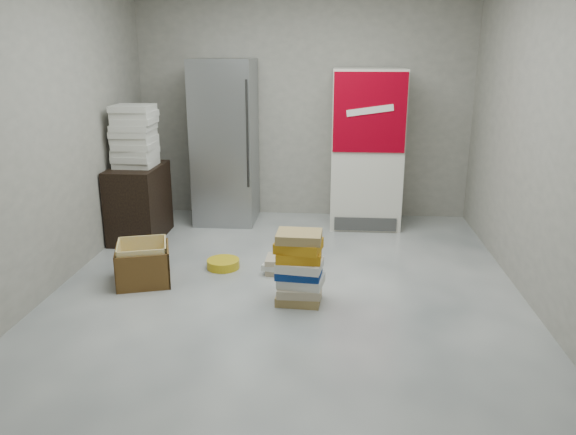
% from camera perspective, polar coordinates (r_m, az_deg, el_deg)
% --- Properties ---
extents(ground, '(5.00, 5.00, 0.00)m').
position_cam_1_polar(ground, '(4.80, -0.23, -7.92)').
color(ground, silver).
rests_on(ground, ground).
extents(room_shell, '(4.04, 5.04, 2.82)m').
position_cam_1_polar(room_shell, '(4.37, -0.26, 14.03)').
color(room_shell, '#A5A094').
rests_on(room_shell, ground).
extents(steel_fridge, '(0.70, 0.72, 1.90)m').
position_cam_1_polar(steel_fridge, '(6.69, -6.39, 7.57)').
color(steel_fridge, '#A7AAAF').
rests_on(steel_fridge, ground).
extents(coke_cooler, '(0.80, 0.73, 1.80)m').
position_cam_1_polar(coke_cooler, '(6.58, 7.98, 6.95)').
color(coke_cooler, silver).
rests_on(coke_cooler, ground).
extents(wood_shelf, '(0.50, 0.80, 0.80)m').
position_cam_1_polar(wood_shelf, '(6.33, -14.88, 1.49)').
color(wood_shelf, black).
rests_on(wood_shelf, ground).
extents(supply_box_stack, '(0.44, 0.43, 0.65)m').
position_cam_1_polar(supply_box_stack, '(6.18, -15.32, 7.98)').
color(supply_box_stack, silver).
rests_on(supply_box_stack, wood_shelf).
extents(phonebook_stack_main, '(0.42, 0.35, 0.60)m').
position_cam_1_polar(phonebook_stack_main, '(4.58, 1.16, -5.09)').
color(phonebook_stack_main, '#9A7F4B').
rests_on(phonebook_stack_main, ground).
extents(phonebook_stack_side, '(0.41, 0.34, 0.15)m').
position_cam_1_polar(phonebook_stack_side, '(5.23, -0.35, -4.87)').
color(phonebook_stack_side, tan).
rests_on(phonebook_stack_side, ground).
extents(cardboard_box, '(0.57, 0.57, 0.37)m').
position_cam_1_polar(cardboard_box, '(5.17, -14.48, -4.80)').
color(cardboard_box, gold).
rests_on(cardboard_box, ground).
extents(bucket_lid, '(0.39, 0.39, 0.08)m').
position_cam_1_polar(bucket_lid, '(5.40, -6.60, -4.69)').
color(bucket_lid, gold).
rests_on(bucket_lid, ground).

